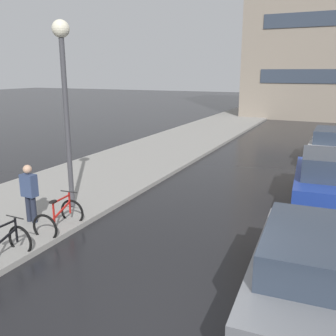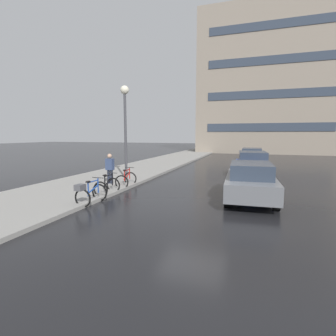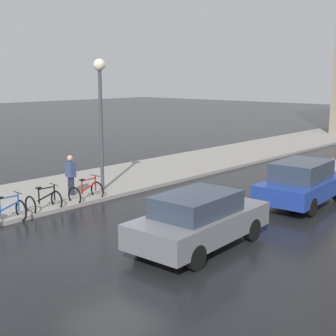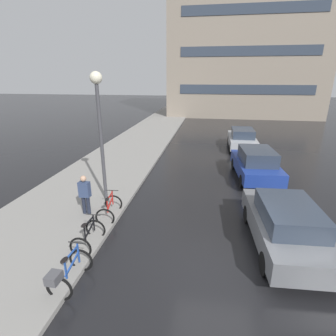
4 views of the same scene
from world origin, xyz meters
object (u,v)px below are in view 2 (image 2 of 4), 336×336
(car_blue, at_px, (252,164))
(car_grey, at_px, (250,181))
(bicycle_nearest, at_px, (89,193))
(bicycle_third, at_px, (126,180))
(car_silver, at_px, (252,157))
(streetlamp, at_px, (125,114))
(pedestrian, at_px, (110,168))
(bicycle_second, at_px, (107,186))

(car_blue, bearing_deg, car_grey, -89.89)
(bicycle_nearest, relative_size, bicycle_third, 1.12)
(car_silver, relative_size, streetlamp, 0.80)
(bicycle_nearest, relative_size, pedestrian, 0.82)
(bicycle_third, xyz_separation_m, pedestrian, (-0.90, -0.02, 0.55))
(car_grey, xyz_separation_m, pedestrian, (-6.89, 0.78, 0.15))
(bicycle_third, xyz_separation_m, car_blue, (5.98, 5.15, 0.43))
(bicycle_third, distance_m, car_silver, 12.57)
(bicycle_third, bearing_deg, car_silver, 62.08)
(bicycle_second, relative_size, bicycle_third, 0.89)
(bicycle_second, relative_size, car_grey, 0.24)
(car_grey, xyz_separation_m, streetlamp, (-6.67, 2.13, 2.96))
(bicycle_nearest, height_order, bicycle_third, bicycle_nearest)
(bicycle_third, height_order, streetlamp, streetlamp)
(bicycle_second, bearing_deg, bicycle_nearest, -81.78)
(bicycle_nearest, bearing_deg, bicycle_second, 98.22)
(bicycle_nearest, xyz_separation_m, car_silver, (5.62, 14.59, 0.30))
(car_blue, bearing_deg, bicycle_second, -130.62)
(bicycle_nearest, bearing_deg, car_grey, 25.20)
(bicycle_second, distance_m, bicycle_third, 1.81)
(bicycle_second, bearing_deg, car_grey, 9.59)
(bicycle_second, xyz_separation_m, car_blue, (5.96, 6.95, 0.43))
(bicycle_second, bearing_deg, streetlamp, 102.46)
(bicycle_second, distance_m, car_silver, 14.18)
(car_grey, height_order, car_silver, car_grey)
(bicycle_second, relative_size, pedestrian, 0.65)
(bicycle_third, relative_size, car_grey, 0.28)
(pedestrian, bearing_deg, car_grey, -6.47)
(bicycle_nearest, distance_m, car_silver, 15.64)
(bicycle_nearest, height_order, car_blue, car_blue)
(bicycle_nearest, xyz_separation_m, bicycle_third, (-0.26, 3.49, -0.09))
(bicycle_nearest, distance_m, pedestrian, 3.70)
(bicycle_nearest, bearing_deg, streetlamp, 101.00)
(bicycle_second, height_order, pedestrian, pedestrian)
(bicycle_nearest, distance_m, bicycle_third, 3.50)
(car_silver, bearing_deg, streetlamp, -123.91)
(bicycle_third, height_order, car_silver, car_silver)
(pedestrian, bearing_deg, streetlamp, 80.61)
(bicycle_second, xyz_separation_m, car_grey, (5.98, 1.01, 0.40))
(streetlamp, bearing_deg, bicycle_second, -77.54)
(bicycle_third, bearing_deg, bicycle_second, -89.56)
(bicycle_nearest, bearing_deg, bicycle_third, 94.22)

